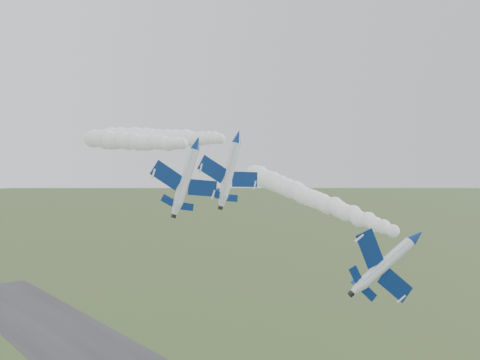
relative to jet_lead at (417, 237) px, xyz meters
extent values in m
cylinder|color=white|center=(0.01, 0.11, -0.03)|extent=(5.24, 8.45, 2.08)
cone|color=navy|center=(-2.10, -4.70, -0.03)|extent=(2.78, 2.83, 2.08)
cone|color=white|center=(2.03, 4.74, -0.03)|extent=(2.62, 2.47, 2.08)
cylinder|color=black|center=(2.43, 5.64, -0.03)|extent=(1.20, 0.97, 1.05)
ellipsoid|color=black|center=(-0.44, -2.03, 0.30)|extent=(2.41, 3.17, 1.39)
cube|color=navy|center=(-1.41, 1.60, 2.26)|extent=(3.55, 3.32, 3.73)
cube|color=navy|center=(1.84, 0.17, -2.50)|extent=(3.55, 3.32, 3.73)
cube|color=navy|center=(0.81, 4.30, 1.24)|extent=(1.60, 1.51, 1.65)
cube|color=navy|center=(2.55, 3.54, -1.30)|extent=(1.60, 1.51, 1.65)
cube|color=navy|center=(2.53, 3.29, 0.74)|extent=(2.30, 2.18, 1.40)
cylinder|color=white|center=(-14.73, 28.24, 12.44)|extent=(3.49, 8.68, 1.92)
cone|color=navy|center=(-15.74, 23.00, 12.44)|extent=(2.31, 2.54, 1.92)
cone|color=white|center=(-13.76, 33.29, 12.44)|extent=(2.23, 2.15, 1.92)
cylinder|color=black|center=(-13.57, 34.28, 12.44)|extent=(1.07, 0.78, 0.97)
ellipsoid|color=black|center=(-14.96, 26.07, 12.97)|extent=(1.81, 3.09, 1.28)
cube|color=navy|center=(-17.43, 29.58, 13.28)|extent=(4.81, 3.21, 1.65)
cube|color=navy|center=(-11.82, 28.50, 11.31)|extent=(4.81, 3.21, 1.65)
cube|color=navy|center=(-15.43, 32.69, 12.96)|extent=(2.11, 1.46, 0.75)
cube|color=navy|center=(-12.43, 32.11, 11.91)|extent=(2.11, 1.46, 0.75)
cube|color=navy|center=(-13.56, 32.08, 13.67)|extent=(1.13, 1.74, 2.14)
cylinder|color=white|center=(-7.78, 27.08, 13.57)|extent=(2.92, 8.62, 1.86)
cone|color=navy|center=(-8.46, 21.78, 13.57)|extent=(2.13, 2.43, 1.86)
cone|color=white|center=(-7.14, 32.17, 13.57)|extent=(2.08, 2.03, 1.86)
cylinder|color=black|center=(-7.01, 33.17, 13.57)|extent=(1.01, 0.72, 0.94)
ellipsoid|color=black|center=(-7.91, 24.90, 14.11)|extent=(1.60, 3.03, 1.24)
cube|color=navy|center=(-10.61, 28.25, 14.24)|extent=(4.76, 2.96, 1.40)
cube|color=navy|center=(-4.84, 27.51, 12.60)|extent=(4.76, 2.96, 1.40)
cube|color=navy|center=(-8.79, 31.47, 14.01)|extent=(2.09, 1.35, 0.64)
cube|color=navy|center=(-5.71, 31.08, 13.13)|extent=(2.09, 1.35, 0.64)
cube|color=navy|center=(-6.93, 30.99, 14.83)|extent=(0.92, 1.69, 2.16)
camera|label=1|loc=(-59.81, -39.04, 9.10)|focal=40.00mm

